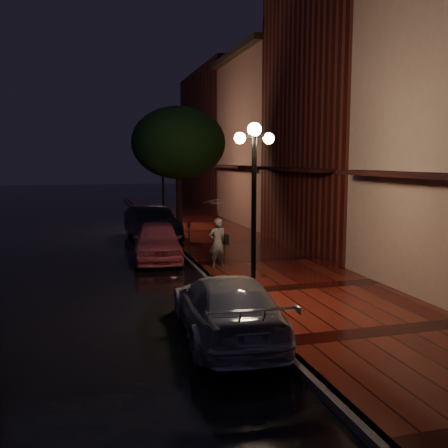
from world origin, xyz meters
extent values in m
plane|color=black|center=(0.00, 0.00, 0.00)|extent=(120.00, 120.00, 0.00)
cube|color=#400D0B|center=(2.25, 0.00, 0.07)|extent=(4.50, 60.00, 0.15)
cube|color=#595451|center=(0.00, 0.00, 0.07)|extent=(0.25, 60.00, 0.15)
cube|color=#511914|center=(7.00, 2.00, 5.50)|extent=(5.00, 8.00, 11.00)
cube|color=#8C5951|center=(7.00, 10.00, 4.50)|extent=(5.00, 8.00, 9.00)
cube|color=#511914|center=(7.00, 20.00, 5.00)|extent=(5.00, 12.00, 10.00)
cylinder|color=black|center=(0.35, -5.00, 2.15)|extent=(0.12, 0.12, 4.00)
cylinder|color=black|center=(0.35, -5.00, 0.30)|extent=(0.36, 0.36, 0.30)
cube|color=black|center=(0.35, -5.00, 4.15)|extent=(0.70, 0.08, 0.08)
sphere|color=#FCE297|center=(0.35, -5.00, 4.30)|extent=(0.32, 0.32, 0.32)
sphere|color=#FCE297|center=(0.00, -5.00, 4.10)|extent=(0.26, 0.26, 0.26)
sphere|color=#FCE297|center=(0.70, -5.00, 4.10)|extent=(0.26, 0.26, 0.26)
cylinder|color=black|center=(0.35, 9.00, 2.15)|extent=(0.12, 0.12, 4.00)
cylinder|color=black|center=(0.35, 9.00, 0.30)|extent=(0.36, 0.36, 0.30)
cube|color=black|center=(0.35, 9.00, 4.15)|extent=(0.70, 0.08, 0.08)
sphere|color=#FCE297|center=(0.35, 9.00, 4.30)|extent=(0.32, 0.32, 0.32)
sphere|color=#FCE297|center=(0.00, 9.00, 4.10)|extent=(0.26, 0.26, 0.26)
sphere|color=#FCE297|center=(0.70, 9.00, 4.10)|extent=(0.26, 0.26, 0.26)
cylinder|color=black|center=(0.60, 6.00, 1.75)|extent=(0.28, 0.28, 3.20)
ellipsoid|color=black|center=(0.60, 6.00, 4.35)|extent=(4.16, 4.16, 3.20)
sphere|color=black|center=(1.30, 6.60, 3.75)|extent=(1.80, 1.80, 1.80)
sphere|color=black|center=(0.00, 5.30, 3.85)|extent=(1.80, 1.80, 1.80)
imported|color=#CA5366|center=(-1.00, 1.66, 0.71)|extent=(2.12, 4.31, 1.41)
imported|color=black|center=(-0.60, 6.33, 0.76)|extent=(2.19, 4.76, 1.51)
imported|color=#AFAEB6|center=(-0.77, -6.62, 0.65)|extent=(2.13, 4.58, 1.30)
imported|color=silver|center=(0.60, -0.73, 0.95)|extent=(0.62, 0.44, 1.60)
imported|color=silver|center=(0.60, -0.73, 1.97)|extent=(0.93, 0.95, 0.85)
cylinder|color=black|center=(0.60, -0.73, 1.33)|extent=(0.02, 0.02, 1.28)
cube|color=black|center=(0.87, -0.78, 1.06)|extent=(0.13, 0.30, 0.32)
cylinder|color=black|center=(0.15, 1.67, 0.64)|extent=(0.05, 0.05, 0.98)
cube|color=black|center=(0.15, 1.67, 1.22)|extent=(0.13, 0.12, 0.20)
camera|label=1|loc=(-3.46, -16.04, 3.61)|focal=40.00mm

